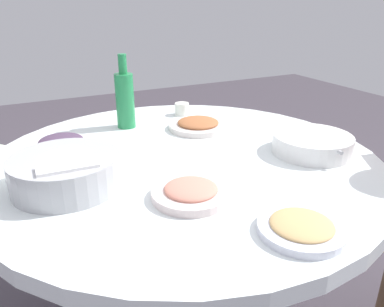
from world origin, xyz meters
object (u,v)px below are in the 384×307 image
object	(u,v)px
rice_bowl	(66,171)
dish_eggplant	(61,143)
round_dining_table	(184,190)
soup_bowl	(312,144)
dish_tofu_braise	(198,125)
tea_cup_near	(182,109)
green_bottle	(125,99)
dish_shrimp	(191,192)
dish_noodles	(302,227)

from	to	relation	value
rice_bowl	dish_eggplant	distance (m)	0.32
round_dining_table	soup_bowl	xyz separation A→B (m)	(0.40, -0.16, 0.15)
dish_tofu_braise	tea_cup_near	size ratio (longest dim) A/B	3.72
soup_bowl	tea_cup_near	xyz separation A→B (m)	(-0.20, 0.60, -0.00)
green_bottle	dish_eggplant	bearing A→B (deg)	-157.24
round_dining_table	dish_shrimp	xyz separation A→B (m)	(-0.10, -0.26, 0.14)
dish_tofu_braise	dish_noodles	bearing A→B (deg)	-99.54
soup_bowl	dish_eggplant	distance (m)	0.86
soup_bowl	tea_cup_near	bearing A→B (deg)	108.65
dish_tofu_braise	tea_cup_near	distance (m)	0.21
rice_bowl	soup_bowl	distance (m)	0.79
round_dining_table	dish_shrimp	distance (m)	0.31
soup_bowl	dish_shrimp	xyz separation A→B (m)	(-0.50, -0.10, -0.01)
dish_noodles	green_bottle	bearing A→B (deg)	97.79
round_dining_table	rice_bowl	distance (m)	0.42
dish_shrimp	green_bottle	xyz separation A→B (m)	(0.03, 0.64, 0.10)
soup_bowl	green_bottle	distance (m)	0.73
dish_shrimp	dish_eggplant	world-z (taller)	same
dish_shrimp	tea_cup_near	bearing A→B (deg)	66.66
green_bottle	soup_bowl	bearing A→B (deg)	-48.87
soup_bowl	green_bottle	bearing A→B (deg)	131.13
round_dining_table	green_bottle	distance (m)	0.46
dish_eggplant	tea_cup_near	world-z (taller)	tea_cup_near
dish_shrimp	tea_cup_near	world-z (taller)	tea_cup_near
dish_tofu_braise	dish_eggplant	xyz separation A→B (m)	(-0.52, 0.04, -0.00)
dish_shrimp	dish_eggplant	xyz separation A→B (m)	(-0.25, 0.52, -0.00)
round_dining_table	dish_tofu_braise	xyz separation A→B (m)	(0.17, 0.23, 0.14)
rice_bowl	dish_shrimp	size ratio (longest dim) A/B	1.42
rice_bowl	tea_cup_near	xyz separation A→B (m)	(0.58, 0.49, -0.02)
soup_bowl	green_bottle	size ratio (longest dim) A/B	1.00
green_bottle	dish_tofu_braise	bearing A→B (deg)	-31.81
dish_tofu_braise	dish_eggplant	size ratio (longest dim) A/B	1.14
green_bottle	tea_cup_near	world-z (taller)	green_bottle
round_dining_table	tea_cup_near	world-z (taller)	tea_cup_near
soup_bowl	dish_eggplant	size ratio (longest dim) A/B	1.42
dish_noodles	rice_bowl	bearing A→B (deg)	133.07
dish_noodles	dish_shrimp	bearing A→B (deg)	120.49
rice_bowl	dish_tofu_braise	distance (m)	0.62
soup_bowl	dish_eggplant	xyz separation A→B (m)	(-0.75, 0.43, -0.01)
soup_bowl	dish_noodles	world-z (taller)	soup_bowl
dish_eggplant	dish_shrimp	bearing A→B (deg)	-64.97
rice_bowl	dish_eggplant	world-z (taller)	rice_bowl
dish_eggplant	tea_cup_near	bearing A→B (deg)	17.19
round_dining_table	dish_noodles	size ratio (longest dim) A/B	6.53
soup_bowl	dish_eggplant	world-z (taller)	soup_bowl
soup_bowl	green_bottle	world-z (taller)	green_bottle
rice_bowl	tea_cup_near	bearing A→B (deg)	40.16
tea_cup_near	dish_noodles	bearing A→B (deg)	-99.04
rice_bowl	green_bottle	world-z (taller)	green_bottle
rice_bowl	dish_noodles	world-z (taller)	rice_bowl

